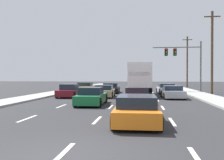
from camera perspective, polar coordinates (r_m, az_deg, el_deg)
name	(u,v)px	position (r m, az deg, el deg)	size (l,w,h in m)	color
ground_plane	(126,93)	(31.09, 3.17, -2.93)	(140.00, 140.00, 0.00)	#2B2B2D
sidewalk_right	(202,96)	(26.75, 20.35, -3.43)	(2.57, 80.00, 0.14)	#9E9E99
sidewalk_left	(48,94)	(27.98, -14.64, -3.22)	(2.57, 80.00, 0.14)	#9E9E99
lane_markings	(124,94)	(28.77, 2.87, -3.22)	(6.94, 57.00, 0.01)	silver
car_yellow	(86,87)	(32.01, -6.17, -1.75)	(2.14, 4.40, 1.29)	yellow
car_maroon	(70,91)	(24.65, -9.86, -2.57)	(1.96, 4.33, 1.28)	maroon
car_black	(111,88)	(30.38, -0.26, -1.98)	(2.14, 4.66, 1.22)	black
car_tan	(104,91)	(24.13, -1.77, -2.68)	(1.99, 4.09, 1.19)	tan
car_green	(92,97)	(17.67, -4.77, -3.92)	(1.92, 4.34, 1.26)	#196B38
box_truck	(139,77)	(26.89, 6.34, 0.65)	(2.71, 7.62, 3.38)	white
car_red	(137,96)	(18.57, 5.81, -3.71)	(2.10, 4.64, 1.22)	red
car_orange	(137,110)	(10.85, 5.83, -6.90)	(1.96, 4.56, 1.20)	orange
car_white	(166,89)	(29.61, 12.51, -2.07)	(2.15, 4.28, 1.20)	white
car_silver	(173,92)	(23.60, 13.94, -2.82)	(1.96, 4.20, 1.17)	#B7BABF
traffic_signal_mast	(181,56)	(34.27, 15.73, 5.44)	(6.42, 0.69, 6.74)	#595B56
utility_pole_mid	(212,52)	(30.28, 22.29, 6.14)	(1.80, 0.28, 9.46)	brown
utility_pole_far	(187,61)	(48.01, 17.14, 4.20)	(1.80, 0.28, 9.53)	brown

